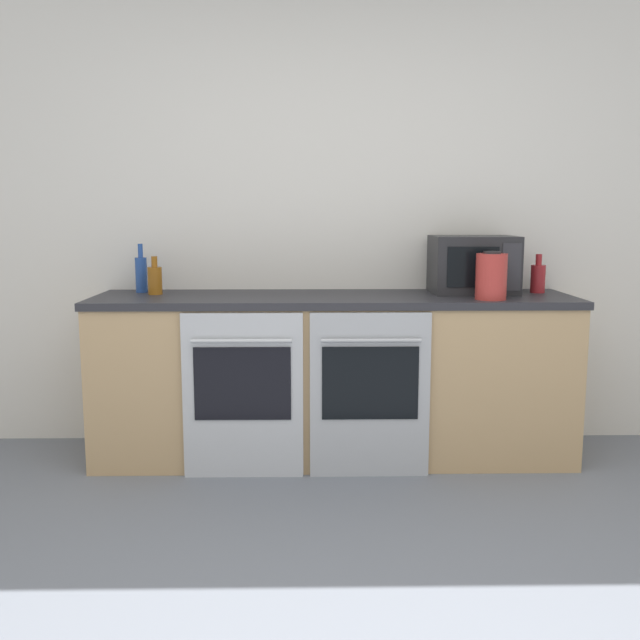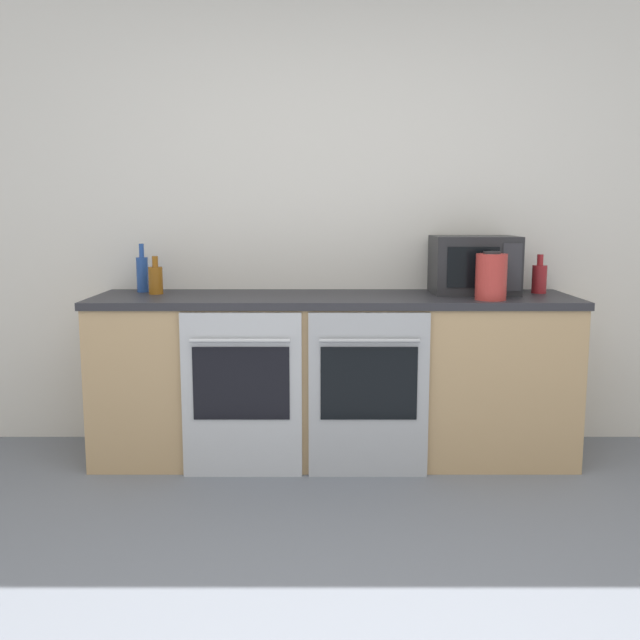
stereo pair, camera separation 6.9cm
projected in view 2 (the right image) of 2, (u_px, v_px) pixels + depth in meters
name	position (u px, v px, depth m)	size (l,w,h in m)	color
wall_back	(333.00, 218.00, 4.10)	(10.00, 0.06, 2.60)	silver
counter_back	(333.00, 376.00, 3.89)	(2.56, 0.65, 0.89)	tan
oven_left	(242.00, 394.00, 3.56)	(0.60, 0.06, 0.84)	#B7BABF
oven_right	(369.00, 394.00, 3.56)	(0.60, 0.06, 0.84)	#A8AAAF
microwave	(474.00, 265.00, 3.89)	(0.45, 0.35, 0.31)	#232326
bottle_amber	(156.00, 279.00, 3.87)	(0.08, 0.08, 0.21)	#8C5114
bottle_blue	(143.00, 273.00, 3.97)	(0.06, 0.06, 0.27)	#234793
bottle_red	(540.00, 278.00, 3.92)	(0.08, 0.08, 0.21)	maroon
kettle	(491.00, 277.00, 3.61)	(0.16, 0.16, 0.25)	#B2332D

